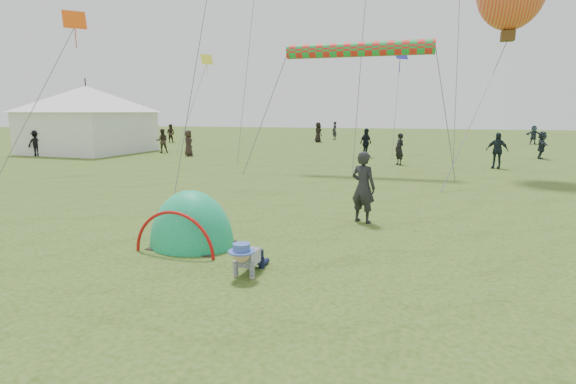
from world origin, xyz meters
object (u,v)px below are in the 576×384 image
(event_marquee, at_px, (88,117))
(popup_tent, at_px, (192,245))
(crawling_toddler, at_px, (247,257))
(standing_adult, at_px, (363,187))

(event_marquee, bearing_deg, popup_tent, -43.13)
(crawling_toddler, distance_m, popup_tent, 2.15)
(crawling_toddler, height_order, event_marquee, event_marquee)
(standing_adult, xyz_separation_m, event_marquee, (-20.13, 14.53, 1.48))
(crawling_toddler, relative_size, standing_adult, 0.46)
(crawling_toddler, distance_m, event_marquee, 26.57)
(standing_adult, relative_size, event_marquee, 0.26)
(crawling_toddler, bearing_deg, event_marquee, 136.95)
(standing_adult, bearing_deg, event_marquee, -11.39)
(popup_tent, bearing_deg, crawling_toddler, -33.12)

